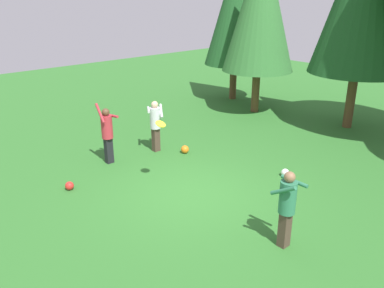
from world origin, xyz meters
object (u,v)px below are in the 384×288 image
Objects in this scene: person_thrower at (107,131)px; person_bystander at (155,122)px; frisbee at (161,124)px; ball_orange at (185,149)px; ball_white at (285,173)px; ball_red at (69,186)px; tree_far_left at (236,10)px; person_catcher at (287,203)px; tree_left at (261,5)px.

person_bystander is at bearing 78.62° from person_thrower.
ball_orange is (-1.39, 2.02, -1.66)m from frisbee.
ball_white is at bearing 17.08° from ball_orange.
tree_far_left is (-3.62, 10.33, 4.04)m from ball_red.
person_thrower is 1.13× the size of person_bystander.
person_catcher is 3.51m from ball_white.
ball_white is 0.86× the size of ball_orange.
person_thrower reaches higher than frisbee.
person_catcher is 10.46m from tree_left.
tree_left is 2.37m from tree_far_left.
person_thrower is at bearing -62.79° from person_bystander.
tree_far_left is at bearing 146.62° from person_bystander.
ball_white is (4.01, 1.56, -0.89)m from person_bystander.
frisbee reaches higher than ball_red.
ball_orange is 0.04× the size of tree_left.
person_bystander is at bearing -15.09° from person_catcher.
tree_left is at bearing -50.50° from person_catcher.
tree_left reaches higher than person_thrower.
ball_orange is 8.41m from tree_far_left.
tree_left reaches higher than tree_far_left.
frisbee is at bearing -121.22° from ball_white.
person_bystander is (-5.96, 1.22, 0.00)m from person_catcher.
person_bystander is 6.52× the size of ball_orange.
frisbee is at bearing 0.00° from person_bystander.
ball_red is 0.89× the size of ball_orange.
frisbee is 2.98m from ball_red.
ball_orange is (0.13, 3.96, 0.01)m from ball_red.
person_catcher reaches higher than ball_orange.
ball_orange is at bearing -22.65° from person_catcher.
frisbee is at bearing 51.91° from ball_red.
person_catcher reaches higher than ball_red.
tree_far_left is (-6.96, 5.38, 4.04)m from ball_white.
tree_far_left reaches higher than ball_orange.
tree_left is (-1.46, 9.40, 4.30)m from ball_red.
ball_white is (4.20, 3.22, -0.92)m from person_thrower.
ball_red is 11.66m from tree_far_left.
person_catcher is 5.54m from ball_orange.
person_catcher is at bearing 3.53° from frisbee.
ball_white is at bearing -58.54° from person_catcher.
ball_orange is at bearing -73.79° from tree_left.
tree_left is (-2.97, 7.46, 2.62)m from frisbee.
person_thrower is at bearing 116.23° from ball_red.
person_catcher is at bearing -46.97° from tree_left.
ball_red is at bearing -124.05° from ball_white.
ball_white is at bearing 32.49° from person_thrower.
tree_far_left is at bearing 156.72° from tree_left.
ball_orange is at bearing -162.92° from ball_white.
tree_left is (-0.60, 7.67, 3.37)m from person_thrower.
tree_far_left reaches higher than person_bystander.
ball_red is at bearing -45.28° from person_bystander.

